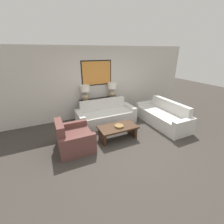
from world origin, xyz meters
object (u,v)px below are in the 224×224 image
table_lamp_right (112,88)px  coffee_table (118,130)px  table_lamp_left (85,91)px  couch_by_back_wall (106,116)px  couch_by_side (162,116)px  console_table (100,108)px  decorative_bowl (119,126)px  armchair_near_back_wall (74,139)px

table_lamp_right → coffee_table: bearing=-109.5°
table_lamp_left → couch_by_back_wall: bearing=-49.1°
table_lamp_left → coffee_table: (0.46, -1.76, -0.81)m
couch_by_back_wall → couch_by_side: same height
console_table → couch_by_back_wall: bearing=-90.0°
couch_by_side → decorative_bowl: bearing=-172.4°
coffee_table → couch_by_side: bearing=6.3°
decorative_bowl → armchair_near_back_wall: size_ratio=0.27×
couch_by_back_wall → decorative_bowl: bearing=-93.3°
console_table → couch_by_back_wall: couch_by_back_wall is taller
couch_by_back_wall → decorative_bowl: 1.19m
console_table → coffee_table: (-0.08, -1.76, -0.08)m
table_lamp_right → decorative_bowl: (-0.61, -1.80, -0.68)m
console_table → table_lamp_right: table_lamp_right is taller
coffee_table → decorative_bowl: size_ratio=4.30×
couch_by_side → couch_by_back_wall: bearing=153.1°
couch_by_back_wall → armchair_near_back_wall: bearing=-142.6°
couch_by_back_wall → table_lamp_left: bearing=130.9°
couch_by_side → table_lamp_right: bearing=129.7°
couch_by_back_wall → coffee_table: 1.14m
couch_by_side → console_table: bearing=139.7°
table_lamp_right → decorative_bowl: size_ratio=2.20×
decorative_bowl → coffee_table: bearing=110.7°
table_lamp_left → armchair_near_back_wall: bearing=-116.7°
console_table → decorative_bowl: bearing=-92.2°
coffee_table → decorative_bowl: 0.14m
table_lamp_right → couch_by_back_wall: (-0.54, -0.62, -0.82)m
couch_by_back_wall → couch_by_side: 2.05m
couch_by_back_wall → armchair_near_back_wall: (-1.39, -1.06, -0.00)m
console_table → couch_by_side: size_ratio=0.73×
couch_by_side → coffee_table: 1.92m
table_lamp_right → coffee_table: 2.04m
coffee_table → decorative_bowl: (0.02, -0.04, 0.13)m
decorative_bowl → armchair_near_back_wall: (-1.32, 0.12, -0.15)m
couch_by_side → coffee_table: bearing=-173.7°
table_lamp_right → couch_by_side: (1.29, -1.55, -0.82)m
couch_by_back_wall → console_table: bearing=90.0°
console_table → table_lamp_right: size_ratio=2.62×
armchair_near_back_wall → couch_by_back_wall: bearing=37.4°
couch_by_side → armchair_near_back_wall: (-3.21, -0.13, -0.00)m
table_lamp_left → decorative_bowl: (0.47, -1.80, -0.68)m
console_table → table_lamp_left: bearing=180.0°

